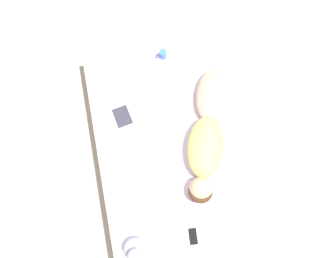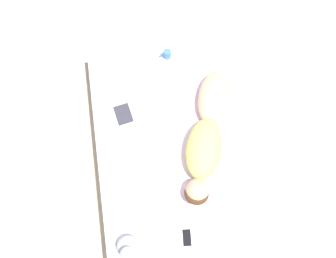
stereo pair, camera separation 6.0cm
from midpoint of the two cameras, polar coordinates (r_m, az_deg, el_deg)
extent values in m
plane|color=#B7A88E|center=(3.47, 3.21, -4.17)|extent=(12.00, 12.00, 0.00)
cube|color=beige|center=(3.30, 3.37, -3.19)|extent=(1.67, 2.32, 0.36)
cube|color=silver|center=(3.03, 3.66, -1.38)|extent=(1.61, 2.26, 0.22)
ellipsoid|color=tan|center=(3.02, 8.36, 5.60)|extent=(0.44, 0.60, 0.16)
ellipsoid|color=#D1C660|center=(2.77, 6.94, -3.35)|extent=(0.48, 0.62, 0.22)
ellipsoid|color=#472D19|center=(2.67, 5.64, -11.13)|extent=(0.25, 0.24, 0.11)
sphere|color=tan|center=(2.68, 5.71, -10.65)|extent=(0.19, 0.19, 0.19)
cube|color=white|center=(3.03, -3.24, 3.79)|extent=(0.26, 0.32, 0.01)
cube|color=white|center=(3.01, -7.22, 2.53)|extent=(0.26, 0.32, 0.01)
cube|color=#2D2D38|center=(3.01, -7.23, 2.57)|extent=(0.17, 0.22, 0.00)
cylinder|color=teal|center=(3.28, 0.39, 12.90)|extent=(0.07, 0.07, 0.09)
cylinder|color=black|center=(3.25, 0.40, 13.28)|extent=(0.06, 0.06, 0.01)
torus|color=teal|center=(3.27, -0.34, 12.79)|extent=(0.07, 0.01, 0.07)
cube|color=silver|center=(2.72, 3.96, -18.38)|extent=(0.10, 0.16, 0.01)
cube|color=black|center=(2.71, 3.97, -18.37)|extent=(0.08, 0.13, 0.00)
ellipsoid|color=#B2BCCC|center=(2.65, -6.36, -19.61)|extent=(0.17, 0.16, 0.15)
sphere|color=#B2BCCC|center=(2.55, -6.43, -20.83)|extent=(0.11, 0.11, 0.11)
camera|label=1|loc=(0.03, -89.41, 1.42)|focal=35.00mm
camera|label=2|loc=(0.03, 90.59, -1.42)|focal=35.00mm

